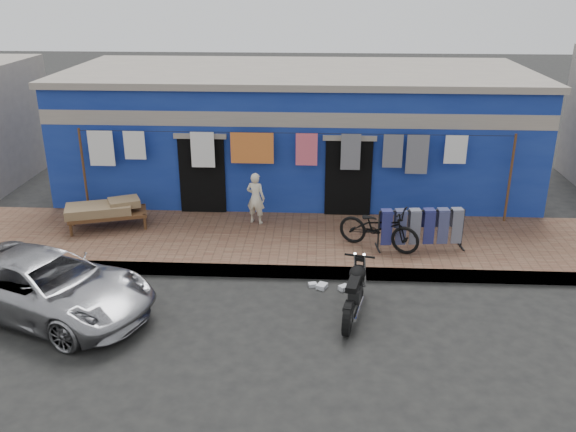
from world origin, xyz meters
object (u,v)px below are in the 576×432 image
object	(u,v)px
seated_person	(256,198)
motorcycle	(354,291)
jeans_rack	(421,228)
car	(46,285)
charpoy	(108,215)
bicycle	(379,223)

from	to	relation	value
seated_person	motorcycle	distance (m)	4.26
seated_person	jeans_rack	bearing A→B (deg)	179.68
car	jeans_rack	xyz separation A→B (m)	(6.93, 2.65, 0.13)
jeans_rack	charpoy	bearing A→B (deg)	173.75
motorcycle	seated_person	bearing A→B (deg)	132.66
seated_person	motorcycle	bearing A→B (deg)	138.33
car	jeans_rack	world-z (taller)	jeans_rack
bicycle	jeans_rack	world-z (taller)	bicycle
charpoy	jeans_rack	bearing A→B (deg)	-6.25
seated_person	jeans_rack	world-z (taller)	seated_person
bicycle	car	bearing A→B (deg)	138.90
car	motorcycle	world-z (taller)	car
bicycle	jeans_rack	size ratio (longest dim) A/B	0.92
car	motorcycle	xyz separation A→B (m)	(5.43, 0.20, -0.07)
charpoy	car	bearing A→B (deg)	-89.39
jeans_rack	car	bearing A→B (deg)	-159.06
seated_person	bicycle	size ratio (longest dim) A/B	0.69
charpoy	motorcycle	bearing A→B (deg)	-30.45
seated_person	motorcycle	size ratio (longest dim) A/B	0.75
motorcycle	jeans_rack	world-z (taller)	jeans_rack
seated_person	jeans_rack	xyz separation A→B (m)	(3.62, -1.23, -0.16)
seated_person	charpoy	xyz separation A→B (m)	(-3.35, -0.46, -0.30)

